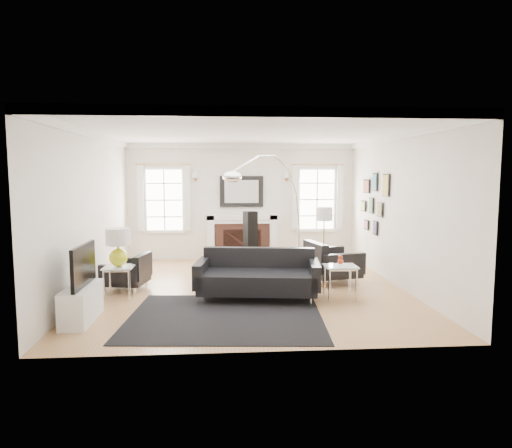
{
  "coord_description": "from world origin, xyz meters",
  "views": [
    {
      "loc": [
        -0.47,
        -8.09,
        2.04
      ],
      "look_at": [
        0.15,
        0.3,
        1.14
      ],
      "focal_mm": 32.0,
      "sensor_mm": 36.0,
      "label": 1
    }
  ],
  "objects": [
    {
      "name": "crown_molding",
      "position": [
        0.0,
        0.0,
        2.74
      ],
      "size": [
        5.5,
        6.0,
        0.12
      ],
      "primitive_type": "cube",
      "color": "white",
      "rests_on": "back_wall"
    },
    {
      "name": "orange_vase",
      "position": [
        1.45,
        -0.88,
        0.66
      ],
      "size": [
        0.1,
        0.1,
        0.16
      ],
      "color": "#B23116",
      "rests_on": "nesting_table"
    },
    {
      "name": "nesting_table",
      "position": [
        1.45,
        -0.88,
        0.45
      ],
      "size": [
        0.52,
        0.44,
        0.57
      ],
      "color": "silver",
      "rests_on": "floor"
    },
    {
      "name": "gallery_wall",
      "position": [
        2.72,
        1.3,
        1.53
      ],
      "size": [
        0.04,
        1.73,
        1.29
      ],
      "color": "black",
      "rests_on": "right_wall"
    },
    {
      "name": "coffee_table",
      "position": [
        -0.4,
        -0.25,
        0.35
      ],
      "size": [
        0.86,
        0.86,
        0.38
      ],
      "color": "silver",
      "rests_on": "floor"
    },
    {
      "name": "mantel_mirror",
      "position": [
        0.0,
        2.95,
        1.65
      ],
      "size": [
        1.05,
        0.07,
        0.75
      ],
      "color": "black",
      "rests_on": "back_wall"
    },
    {
      "name": "back_wall",
      "position": [
        0.0,
        3.0,
        1.4
      ],
      "size": [
        5.5,
        0.04,
        2.8
      ],
      "primitive_type": "cube",
      "color": "white",
      "rests_on": "floor"
    },
    {
      "name": "tv_unit",
      "position": [
        -2.44,
        -1.7,
        0.33
      ],
      "size": [
        0.35,
        1.0,
        1.09
      ],
      "color": "white",
      "rests_on": "floor"
    },
    {
      "name": "gourd_lamp",
      "position": [
        -2.2,
        -0.46,
        0.9
      ],
      "size": [
        0.4,
        0.4,
        0.64
      ],
      "color": "#CACF19",
      "rests_on": "side_table_left"
    },
    {
      "name": "left_wall",
      "position": [
        -2.75,
        0.0,
        1.4
      ],
      "size": [
        0.04,
        6.0,
        2.8
      ],
      "primitive_type": "cube",
      "color": "white",
      "rests_on": "floor"
    },
    {
      "name": "speaker_tower",
      "position": [
        0.15,
        1.94,
        0.62
      ],
      "size": [
        0.33,
        0.33,
        1.24
      ],
      "primitive_type": "cube",
      "rotation": [
        0.0,
        0.0,
        0.41
      ],
      "color": "black",
      "rests_on": "floor"
    },
    {
      "name": "floor",
      "position": [
        0.0,
        0.0,
        0.0
      ],
      "size": [
        6.0,
        6.0,
        0.0
      ],
      "primitive_type": "plane",
      "color": "#A37A44",
      "rests_on": "ground"
    },
    {
      "name": "window_right",
      "position": [
        1.85,
        2.95,
        1.46
      ],
      "size": [
        1.24,
        0.15,
        1.62
      ],
      "color": "white",
      "rests_on": "back_wall"
    },
    {
      "name": "armchair_left",
      "position": [
        -2.15,
        0.09,
        0.3
      ],
      "size": [
        0.84,
        0.9,
        0.53
      ],
      "color": "black",
      "rests_on": "floor"
    },
    {
      "name": "ceiling",
      "position": [
        0.0,
        0.0,
        2.8
      ],
      "size": [
        5.5,
        6.0,
        0.02
      ],
      "primitive_type": "cube",
      "color": "white",
      "rests_on": "back_wall"
    },
    {
      "name": "arc_floor_lamp",
      "position": [
        0.46,
        1.06,
        1.38
      ],
      "size": [
        1.8,
        1.66,
        2.54
      ],
      "color": "white",
      "rests_on": "floor"
    },
    {
      "name": "area_rug",
      "position": [
        -0.44,
        -1.65,
        0.01
      ],
      "size": [
        2.95,
        2.52,
        0.01
      ],
      "primitive_type": "cube",
      "rotation": [
        0.0,
        0.0,
        -0.08
      ],
      "color": "black",
      "rests_on": "floor"
    },
    {
      "name": "side_table_left",
      "position": [
        -2.2,
        -0.46,
        0.42
      ],
      "size": [
        0.48,
        0.48,
        0.53
      ],
      "color": "silver",
      "rests_on": "floor"
    },
    {
      "name": "fireplace",
      "position": [
        0.0,
        2.79,
        0.54
      ],
      "size": [
        1.7,
        0.69,
        1.11
      ],
      "color": "white",
      "rests_on": "floor"
    },
    {
      "name": "window_left",
      "position": [
        -1.85,
        2.95,
        1.46
      ],
      "size": [
        1.24,
        0.15,
        1.62
      ],
      "color": "white",
      "rests_on": "back_wall"
    },
    {
      "name": "right_wall",
      "position": [
        2.75,
        0.0,
        1.4
      ],
      "size": [
        0.04,
        6.0,
        2.8
      ],
      "primitive_type": "cube",
      "color": "white",
      "rests_on": "floor"
    },
    {
      "name": "front_wall",
      "position": [
        0.0,
        -3.0,
        1.4
      ],
      "size": [
        5.5,
        0.04,
        2.8
      ],
      "primitive_type": "cube",
      "color": "white",
      "rests_on": "floor"
    },
    {
      "name": "stick_floor_lamp",
      "position": [
        1.38,
        0.06,
        1.27
      ],
      "size": [
        0.3,
        0.3,
        1.46
      ],
      "color": "#A86E3A",
      "rests_on": "floor"
    },
    {
      "name": "sofa",
      "position": [
        0.11,
        -0.64,
        0.36
      ],
      "size": [
        2.12,
        1.18,
        0.66
      ],
      "color": "black",
      "rests_on": "floor"
    },
    {
      "name": "armchair_right",
      "position": [
        1.58,
        0.35,
        0.36
      ],
      "size": [
        1.05,
        1.13,
        0.65
      ],
      "color": "black",
      "rests_on": "floor"
    }
  ]
}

